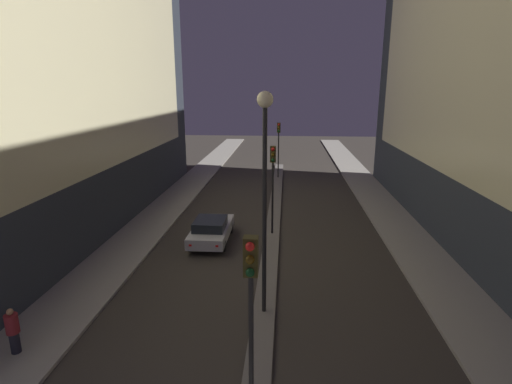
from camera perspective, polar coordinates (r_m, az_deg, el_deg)
The scene contains 8 objects.
building_left at distance 25.24m, azimuth -28.07°, elevation 20.90°, with size 6.01×33.11×23.49m.
median_strip at distance 25.92m, azimuth 2.55°, elevation -3.87°, with size 0.85×37.24×0.15m.
traffic_light_near at distance 9.20m, azimuth -0.75°, elevation -14.50°, with size 0.32×0.42×5.07m.
traffic_light_mid at distance 22.23m, azimuth 2.41°, elevation 3.06°, with size 0.32×0.42×5.07m.
traffic_light_far at distance 36.97m, azimuth 3.25°, elevation 7.73°, with size 0.32×0.42×5.07m.
street_lamp at distance 13.69m, azimuth 1.26°, elevation 4.14°, with size 0.55×0.55×8.08m.
car_left_lane at distance 22.27m, azimuth -6.41°, elevation -5.36°, with size 1.94×4.43×1.40m.
pedestrian_on_left_sidewalk at distance 15.33m, azimuth -31.40°, elevation -16.48°, with size 0.40×0.40×1.55m.
Camera 1 is at (0.73, -4.94, 8.34)m, focal length 28.00 mm.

